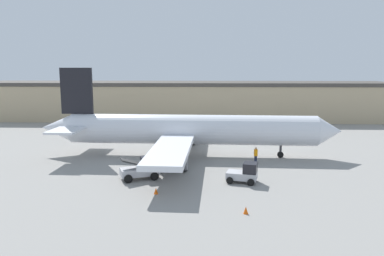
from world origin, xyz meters
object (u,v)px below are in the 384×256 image
at_px(safety_cone_far, 246,210).
at_px(baggage_tug, 244,173).
at_px(ground_crew_worker, 256,155).
at_px(safety_cone_near, 156,191).
at_px(airplane, 184,130).
at_px(belt_loader_truck, 142,168).

bearing_deg(safety_cone_far, baggage_tug, 85.04).
relative_size(ground_crew_worker, baggage_tug, 0.61).
relative_size(baggage_tug, safety_cone_near, 5.49).
height_order(airplane, baggage_tug, airplane).
bearing_deg(ground_crew_worker, belt_loader_truck, 137.14).
relative_size(airplane, baggage_tug, 11.74).
distance_m(ground_crew_worker, safety_cone_far, 14.46).
distance_m(airplane, belt_loader_truck, 10.15).
bearing_deg(airplane, ground_crew_worker, -20.36).
xyz_separation_m(ground_crew_worker, belt_loader_truck, (-11.45, -6.01, 0.03)).
xyz_separation_m(ground_crew_worker, safety_cone_far, (-2.55, -14.22, -0.71)).
height_order(safety_cone_near, safety_cone_far, same).
relative_size(safety_cone_near, safety_cone_far, 1.00).
distance_m(baggage_tug, safety_cone_near, 8.44).
relative_size(ground_crew_worker, safety_cone_near, 3.36).
bearing_deg(ground_crew_worker, airplane, 87.00).
distance_m(airplane, safety_cone_near, 13.92).
bearing_deg(airplane, baggage_tug, -56.86).
xyz_separation_m(airplane, baggage_tug, (6.09, -10.11, -2.23)).
bearing_deg(belt_loader_truck, airplane, 48.07).
distance_m(belt_loader_truck, safety_cone_far, 12.13).
bearing_deg(baggage_tug, safety_cone_near, -141.79).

